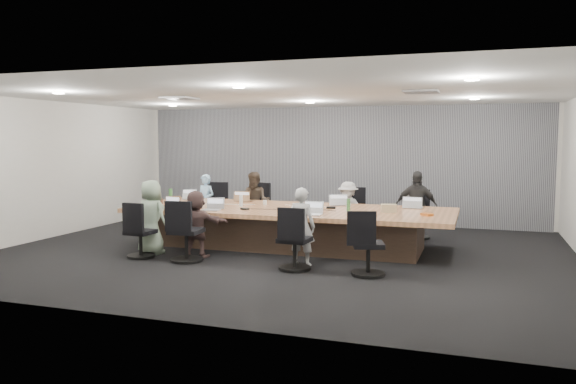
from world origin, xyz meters
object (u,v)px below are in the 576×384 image
(chair_3, at_px, (418,220))
(snack_packet, at_px, (427,214))
(chair_5, at_px, (186,236))
(chair_7, at_px, (368,250))
(chair_0, at_px, (213,209))
(bottle_green_left, at_px, (171,195))
(person_2, at_px, (348,210))
(laptop_5, at_px, (211,210))
(conference_table, at_px, (290,226))
(laptop_4, at_px, (168,208))
(laptop_3, at_px, (413,207))
(person_0, at_px, (206,202))
(person_4, at_px, (151,217))
(person_1, at_px, (256,202))
(person_3, at_px, (416,206))
(person_5, at_px, (196,224))
(chair_2, at_px, (352,216))
(laptop_2, at_px, (342,204))
(bottle_clear, at_px, (241,201))
(canvas_bag, at_px, (389,208))
(chair_1, at_px, (262,210))
(laptop_1, at_px, (246,201))
(laptop_0, at_px, (194,199))
(laptop_6, at_px, (311,215))
(mug_brown, at_px, (161,201))
(chair_4, at_px, (141,236))
(stapler, at_px, (312,210))
(bottle_green_right, at_px, (348,205))

(chair_3, relative_size, snack_packet, 4.11)
(chair_5, distance_m, chair_7, 3.04)
(chair_0, height_order, bottle_green_left, bottle_green_left)
(person_2, height_order, laptop_5, person_2)
(conference_table, relative_size, laptop_4, 21.22)
(laptop_3, bearing_deg, person_0, -5.68)
(person_4, bearing_deg, person_1, -96.35)
(laptop_4, bearing_deg, person_3, 14.17)
(snack_packet, bearing_deg, person_5, -163.56)
(chair_2, relative_size, person_3, 0.57)
(chair_3, xyz_separation_m, bottle_green_left, (-4.82, -1.49, 0.49))
(chair_2, height_order, chair_7, chair_2)
(laptop_2, distance_m, person_5, 2.97)
(bottle_clear, bearing_deg, laptop_5, -109.70)
(canvas_bag, bearing_deg, chair_5, -150.89)
(person_1, bearing_deg, chair_1, 80.14)
(person_5, bearing_deg, laptop_1, -94.05)
(laptop_0, distance_m, laptop_2, 3.25)
(laptop_2, distance_m, bottle_clear, 1.97)
(conference_table, height_order, bottle_clear, bottle_clear)
(chair_0, xyz_separation_m, person_2, (3.25, -0.35, 0.15))
(person_0, distance_m, bottle_green_left, 1.18)
(chair_2, distance_m, person_2, 0.39)
(chair_5, relative_size, person_0, 0.68)
(laptop_6, distance_m, snack_packet, 1.94)
(conference_table, xyz_separation_m, mug_brown, (-2.65, -0.17, 0.39))
(chair_4, distance_m, person_1, 3.19)
(laptop_1, bearing_deg, chair_7, 135.60)
(person_5, distance_m, laptop_6, 1.97)
(laptop_3, xyz_separation_m, bottle_clear, (-3.14, -0.85, 0.10))
(laptop_6, height_order, mug_brown, mug_brown)
(laptop_5, xyz_separation_m, bottle_clear, (0.27, 0.75, 0.10))
(person_0, distance_m, laptop_6, 3.77)
(person_0, relative_size, bottle_clear, 5.62)
(laptop_1, xyz_separation_m, person_2, (2.04, 0.55, -0.17))
(person_4, height_order, stapler, person_4)
(chair_7, xyz_separation_m, person_5, (-3.03, 0.35, 0.19))
(laptop_3, xyz_separation_m, bottle_green_left, (-4.82, -0.59, 0.13))
(laptop_4, distance_m, mug_brown, 0.83)
(bottle_green_left, bearing_deg, person_2, 18.22)
(laptop_2, bearing_deg, person_5, 35.93)
(person_1, distance_m, bottle_green_left, 1.83)
(person_3, height_order, mug_brown, person_3)
(chair_0, distance_m, chair_4, 3.42)
(chair_5, height_order, laptop_3, chair_5)
(person_0, relative_size, person_2, 1.07)
(bottle_clear, xyz_separation_m, canvas_bag, (2.80, 0.06, -0.04))
(chair_2, xyz_separation_m, chair_5, (-2.04, -3.40, 0.03))
(person_4, distance_m, laptop_5, 1.04)
(laptop_4, distance_m, bottle_green_right, 3.33)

